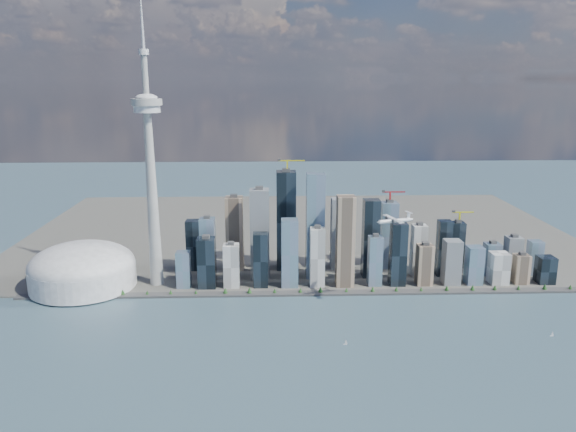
{
  "coord_description": "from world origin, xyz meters",
  "views": [
    {
      "loc": [
        -76.72,
        -742.54,
        396.55
      ],
      "look_at": [
        -42.89,
        260.0,
        150.54
      ],
      "focal_mm": 35.0,
      "sensor_mm": 36.0,
      "label": 1
    }
  ],
  "objects_px": {
    "sailboat_west": "(346,343)",
    "sailboat_east": "(552,334)",
    "dome_stadium": "(82,268)",
    "airplane": "(395,220)",
    "needle_tower": "(150,167)"
  },
  "relations": [
    {
      "from": "needle_tower",
      "to": "sailboat_west",
      "type": "height_order",
      "value": "needle_tower"
    },
    {
      "from": "dome_stadium",
      "to": "airplane",
      "type": "relative_size",
      "value": 2.96
    },
    {
      "from": "dome_stadium",
      "to": "sailboat_east",
      "type": "height_order",
      "value": "dome_stadium"
    },
    {
      "from": "sailboat_east",
      "to": "dome_stadium",
      "type": "bearing_deg",
      "value": 161.0
    },
    {
      "from": "sailboat_west",
      "to": "sailboat_east",
      "type": "relative_size",
      "value": 1.07
    },
    {
      "from": "dome_stadium",
      "to": "airplane",
      "type": "xyz_separation_m",
      "value": [
        575.32,
        -129.63,
        124.27
      ]
    },
    {
      "from": "airplane",
      "to": "sailboat_west",
      "type": "bearing_deg",
      "value": -143.26
    },
    {
      "from": "airplane",
      "to": "sailboat_east",
      "type": "relative_size",
      "value": 7.88
    },
    {
      "from": "airplane",
      "to": "sailboat_west",
      "type": "xyz_separation_m",
      "value": [
        -97.05,
        -128.2,
        -160.77
      ]
    },
    {
      "from": "sailboat_west",
      "to": "sailboat_east",
      "type": "bearing_deg",
      "value": 6.77
    },
    {
      "from": "sailboat_west",
      "to": "dome_stadium",
      "type": "bearing_deg",
      "value": 155.31
    },
    {
      "from": "needle_tower",
      "to": "sailboat_east",
      "type": "height_order",
      "value": "needle_tower"
    },
    {
      "from": "needle_tower",
      "to": "sailboat_west",
      "type": "distance_m",
      "value": 490.3
    },
    {
      "from": "airplane",
      "to": "sailboat_east",
      "type": "distance_m",
      "value": 304.66
    },
    {
      "from": "airplane",
      "to": "sailboat_west",
      "type": "relative_size",
      "value": 7.36
    }
  ]
}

